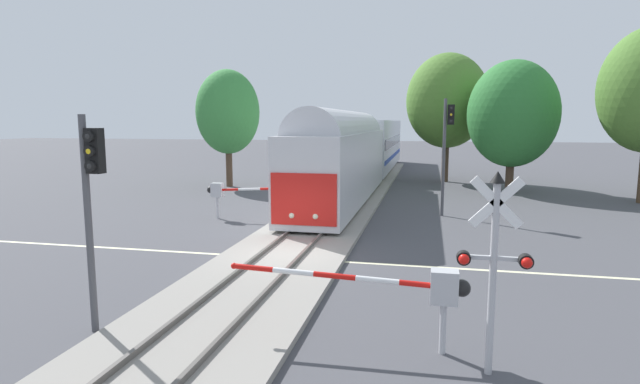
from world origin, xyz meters
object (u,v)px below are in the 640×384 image
Objects in this scene: elm_centre_background at (447,101)px; crossing_gate_far at (231,191)px; crossing_signal_mast at (494,253)px; oak_behind_train at (228,112)px; crossing_gate_near at (419,287)px; traffic_signal_far_side at (447,138)px; traffic_signal_median at (91,189)px; commuter_train at (364,148)px; oak_far_right at (513,114)px.

crossing_gate_far is at bearing -120.34° from elm_centre_background.
crossing_gate_far is (-10.76, 13.53, -0.98)m from crossing_signal_mast.
crossing_gate_near is at bearing -59.72° from oak_behind_train.
crossing_signal_mast is 16.76m from traffic_signal_far_side.
crossing_signal_mast is at bearing -1.08° from traffic_signal_median.
commuter_train reaches higher than crossing_gate_near.
crossing_gate_near is at bearing -53.70° from crossing_gate_far.
crossing_gate_far is 1.25× the size of traffic_signal_median.
commuter_train is at bearing 101.89° from crossing_signal_mast.
traffic_signal_median is 18.46m from traffic_signal_far_side.
elm_centre_background is 1.18× the size of oak_behind_train.
elm_centre_background is (10.82, 18.49, 5.01)m from crossing_gate_far.
oak_far_right is at bearing 77.90° from crossing_gate_near.
oak_behind_train is (-9.62, -3.90, 2.72)m from commuter_train.
crossing_gate_far is at bearing -106.18° from commuter_train.
elm_centre_background is (0.06, 32.03, 4.03)m from crossing_signal_mast.
commuter_train is at bearing -156.76° from elm_centre_background.
oak_far_right is at bearing -49.99° from elm_centre_background.
elm_centre_background is (1.42, 31.30, 5.04)m from crossing_gate_near.
elm_centre_background reaches higher than crossing_gate_far.
crossing_gate_near is 0.87× the size of traffic_signal_far_side.
traffic_signal_median is at bearing -94.70° from commuter_train.
crossing_gate_near is 1.32× the size of crossing_signal_mast.
crossing_signal_mast is at bearing -88.74° from traffic_signal_far_side.
oak_behind_train is at bearing 105.94° from traffic_signal_median.
crossing_signal_mast is at bearing -58.17° from oak_behind_train.
crossing_gate_near is 0.83× the size of crossing_gate_far.
crossing_gate_near is 16.20m from traffic_signal_far_side.
commuter_train is 4.67× the size of oak_far_right.
elm_centre_background is at bearing 23.24° from commuter_train.
oak_far_right is at bearing -12.64° from commuter_train.
elm_centre_background is 1.13× the size of oak_far_right.
traffic_signal_far_side is 17.81m from oak_behind_train.
oak_behind_train is 20.13m from oak_far_right.
traffic_signal_median reaches higher than crossing_gate_near.
crossing_gate_near is 28.92m from oak_behind_train.
traffic_signal_median reaches higher than crossing_signal_mast.
crossing_gate_far is at bearing -67.11° from oak_behind_train.
commuter_train is 11.01m from oak_far_right.
oak_behind_train is (-15.43, 8.77, 1.52)m from traffic_signal_far_side.
commuter_train is 4.86× the size of oak_behind_train.
commuter_train is at bearing 99.55° from crossing_gate_near.
commuter_train is 29.99m from crossing_signal_mast.
crossing_gate_near is (4.82, -28.62, -1.39)m from commuter_train.
crossing_signal_mast is 17.32m from crossing_gate_far.
traffic_signal_far_side reaches higher than crossing_gate_far.
crossing_gate_far is 20.57m from oak_far_right.
traffic_signal_median is at bearing -105.16° from elm_centre_background.
crossing_signal_mast is 0.46× the size of oak_behind_train.
crossing_gate_far is at bearing -163.14° from traffic_signal_far_side.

